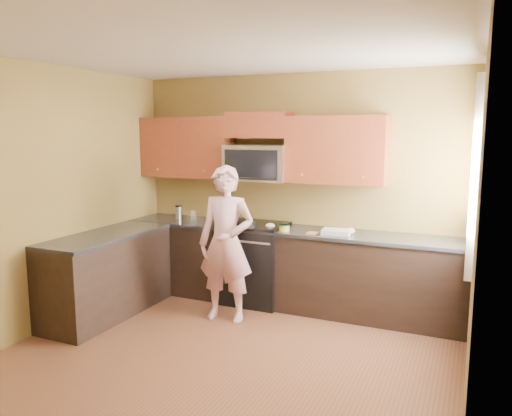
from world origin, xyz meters
The scene contains 25 objects.
floor centered at (0.00, 0.00, 0.00)m, with size 4.00×4.00×0.00m, color brown.
ceiling centered at (0.00, 0.00, 2.70)m, with size 4.00×4.00×0.00m, color white.
wall_back centered at (0.00, 2.00, 1.35)m, with size 4.00×4.00×0.00m, color brown.
wall_front centered at (0.00, -2.00, 1.35)m, with size 4.00×4.00×0.00m, color brown.
wall_left centered at (-2.00, 0.00, 1.35)m, with size 4.00×4.00×0.00m, color brown.
wall_right centered at (2.00, 0.00, 1.35)m, with size 4.00×4.00×0.00m, color brown.
cabinet_back_run centered at (0.00, 1.70, 0.44)m, with size 4.00×0.60×0.88m, color black.
cabinet_left_run centered at (-1.70, 0.60, 0.44)m, with size 0.60×1.60×0.88m, color black.
countertop_back centered at (0.00, 1.69, 0.90)m, with size 4.00×0.62×0.04m, color black.
countertop_left centered at (-1.69, 0.60, 0.90)m, with size 0.62×1.60×0.04m, color black.
stove centered at (-0.40, 1.68, 0.47)m, with size 0.76×0.65×0.95m, color black, non-canonical shape.
microwave centered at (-0.40, 1.80, 1.45)m, with size 0.76×0.40×0.42m, color silver, non-canonical shape.
upper_cab_left centered at (-1.39, 1.83, 1.45)m, with size 1.22×0.33×0.75m, color maroon, non-canonical shape.
upper_cab_right centered at (0.54, 1.83, 1.45)m, with size 1.12×0.33×0.75m, color maroon, non-canonical shape.
upper_cab_over_mw centered at (-0.40, 1.83, 2.10)m, with size 0.76×0.33×0.30m, color maroon.
window centered at (1.98, 1.20, 1.65)m, with size 0.06×1.06×1.66m, color white, non-canonical shape.
woman centered at (-0.43, 1.02, 0.84)m, with size 0.61×0.40×1.68m, color #D16882.
frying_pan centered at (-0.39, 1.43, 0.95)m, with size 0.25×0.43×0.06m, color black, non-canonical shape.
butter_tub centered at (0.04, 1.55, 0.92)m, with size 0.12×0.12×0.09m, color gold, non-canonical shape.
toast_slice centered at (0.38, 1.52, 0.93)m, with size 0.11×0.11×0.01m, color #B27F47.
napkin_a centered at (-0.16, 1.61, 0.95)m, with size 0.11×0.12×0.06m, color silver.
napkin_b centered at (0.75, 1.68, 0.95)m, with size 0.12×0.13×0.07m, color silver.
dish_towel centered at (0.62, 1.61, 0.95)m, with size 0.30×0.24×0.05m, color silver.
travel_mug centered at (-1.47, 1.73, 0.92)m, with size 0.08×0.08×0.17m, color silver, non-canonical shape.
glass_a centered at (-1.25, 1.72, 0.98)m, with size 0.07×0.07×0.12m, color silver.
Camera 1 is at (1.99, -3.62, 2.03)m, focal length 35.02 mm.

